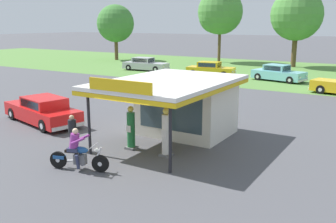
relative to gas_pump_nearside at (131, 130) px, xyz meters
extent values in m
plane|color=#4C4C51|center=(0.92, -0.88, -0.85)|extent=(300.00, 300.00, 0.00)
cube|color=#56843D|center=(0.92, 29.12, -0.84)|extent=(120.00, 24.00, 0.01)
cube|color=silver|center=(0.87, 3.31, 0.48)|extent=(4.01, 3.16, 2.65)
cube|color=#384C56|center=(0.87, 1.75, 0.53)|extent=(3.21, 0.05, 1.70)
cube|color=silver|center=(0.87, 1.67, 1.88)|extent=(4.71, 6.95, 0.16)
cube|color=gold|center=(0.87, 1.67, 1.70)|extent=(4.71, 6.95, 0.18)
cube|color=gold|center=(0.87, -1.77, 2.18)|extent=(2.81, 0.08, 0.44)
cylinder|color=black|center=(2.77, -1.40, 0.48)|extent=(0.12, 0.12, 2.65)
cylinder|color=black|center=(-1.04, -1.40, 0.48)|extent=(0.12, 0.12, 2.65)
cube|color=slate|center=(0.00, 0.00, -0.80)|extent=(0.44, 0.44, 0.10)
cylinder|color=#1E6B33|center=(0.00, 0.00, 0.00)|extent=(0.34, 0.34, 1.49)
cube|color=white|center=(0.00, -0.18, 0.07)|extent=(0.22, 0.02, 0.28)
sphere|color=#EACC4C|center=(0.00, 0.00, 0.88)|extent=(0.26, 0.26, 0.26)
cube|color=slate|center=(1.74, 0.00, -0.80)|extent=(0.44, 0.44, 0.10)
cylinder|color=silver|center=(1.74, 0.00, 0.06)|extent=(0.34, 0.34, 1.62)
cube|color=white|center=(1.74, -0.18, 0.15)|extent=(0.22, 0.02, 0.28)
sphere|color=#EACC4C|center=(1.74, 0.00, 1.02)|extent=(0.26, 0.26, 0.26)
cylinder|color=black|center=(0.62, -2.68, -0.53)|extent=(0.64, 0.29, 0.64)
cylinder|color=silver|center=(0.62, -2.68, -0.53)|extent=(0.19, 0.16, 0.16)
cylinder|color=black|center=(-0.96, -3.18, -0.53)|extent=(0.64, 0.29, 0.64)
cylinder|color=silver|center=(-0.96, -3.18, -0.53)|extent=(0.19, 0.16, 0.16)
ellipsoid|color=#1E4C8C|center=(-0.08, -2.90, -0.07)|extent=(0.61, 0.40, 0.24)
cube|color=#59595E|center=(-0.12, -2.91, -0.43)|extent=(0.49, 0.36, 0.36)
cube|color=black|center=(-0.41, -3.01, -0.13)|extent=(0.54, 0.39, 0.10)
cylinder|color=silver|center=(0.52, -2.71, -0.25)|extent=(0.37, 0.18, 0.71)
cylinder|color=silver|center=(0.41, -2.74, 0.13)|extent=(0.25, 0.68, 0.04)
sphere|color=silver|center=(0.51, -2.71, -0.03)|extent=(0.16, 0.16, 0.16)
cube|color=#1E4C8C|center=(-0.91, -3.17, -0.41)|extent=(0.47, 0.31, 0.12)
cylinder|color=silver|center=(-0.55, -2.90, -0.57)|extent=(0.70, 0.29, 0.18)
cube|color=#2D3351|center=(-0.34, -2.98, -0.07)|extent=(0.48, 0.45, 0.14)
cylinder|color=#2D3351|center=(-0.20, -2.77, -0.47)|extent=(0.19, 0.26, 0.56)
cylinder|color=#2D3351|center=(-0.10, -3.08, -0.47)|extent=(0.19, 0.26, 0.56)
cylinder|color=#8C338C|center=(-0.30, -2.97, 0.25)|extent=(0.49, 0.43, 0.60)
sphere|color=beige|center=(-0.25, -2.95, 0.62)|extent=(0.22, 0.22, 0.22)
cylinder|color=#8C338C|center=(-0.14, -2.71, 0.33)|extent=(0.54, 0.25, 0.31)
cylinder|color=#8C338C|center=(-0.01, -3.09, 0.33)|extent=(0.54, 0.25, 0.31)
cube|color=red|center=(-6.69, 1.03, -0.30)|extent=(5.56, 3.06, 0.73)
cube|color=red|center=(-6.37, 0.95, 0.32)|extent=(2.62, 2.13, 0.53)
cube|color=#283847|center=(-7.47, 1.22, 0.32)|extent=(0.38, 1.41, 0.42)
cube|color=#283847|center=(-6.56, 0.17, 0.32)|extent=(1.90, 0.49, 0.40)
cube|color=#283847|center=(-6.18, 1.73, 0.32)|extent=(1.90, 0.49, 0.40)
cube|color=silver|center=(-9.27, 1.66, -0.55)|extent=(0.54, 1.74, 0.18)
cube|color=silver|center=(-4.10, 0.39, -0.55)|extent=(0.54, 1.74, 0.18)
sphere|color=white|center=(-9.42, 1.09, -0.27)|extent=(0.18, 0.18, 0.18)
sphere|color=white|center=(-9.14, 2.24, -0.27)|extent=(0.18, 0.18, 0.18)
cylinder|color=black|center=(-8.63, 0.61, -0.52)|extent=(0.69, 0.35, 0.66)
cylinder|color=silver|center=(-8.63, 0.61, -0.52)|extent=(0.34, 0.28, 0.30)
cylinder|color=black|center=(-8.22, 2.30, -0.52)|extent=(0.69, 0.35, 0.66)
cylinder|color=silver|center=(-8.22, 2.30, -0.52)|extent=(0.34, 0.28, 0.30)
cylinder|color=black|center=(-5.15, -0.24, -0.52)|extent=(0.69, 0.35, 0.66)
cylinder|color=silver|center=(-5.15, -0.24, -0.52)|extent=(0.34, 0.28, 0.30)
cylinder|color=black|center=(-4.74, 1.44, -0.52)|extent=(0.69, 0.35, 0.66)
cylinder|color=silver|center=(-4.74, 1.44, -0.52)|extent=(0.34, 0.28, 0.30)
cube|color=#B7B7BC|center=(-14.94, 22.75, -0.31)|extent=(5.23, 2.08, 0.72)
cube|color=#B7B7BC|center=(-15.27, 22.73, 0.33)|extent=(2.20, 1.68, 0.54)
cube|color=#283847|center=(-14.23, 22.79, 0.33)|extent=(0.12, 1.38, 0.43)
cube|color=#283847|center=(-15.31, 23.49, 0.33)|extent=(1.79, 0.14, 0.41)
cube|color=#283847|center=(-15.22, 21.97, 0.33)|extent=(1.79, 0.14, 0.41)
cube|color=silver|center=(-12.35, 22.90, -0.55)|extent=(0.22, 1.68, 0.18)
cube|color=silver|center=(-17.53, 22.59, -0.55)|extent=(0.22, 1.68, 0.18)
sphere|color=white|center=(-12.38, 23.47, -0.27)|extent=(0.18, 0.18, 0.18)
sphere|color=white|center=(-12.31, 22.34, -0.27)|extent=(0.18, 0.18, 0.18)
cylinder|color=black|center=(-13.25, 23.68, -0.52)|extent=(0.67, 0.24, 0.66)
cylinder|color=silver|center=(-13.25, 23.68, -0.52)|extent=(0.31, 0.24, 0.30)
cylinder|color=black|center=(-13.15, 22.03, -0.52)|extent=(0.67, 0.24, 0.66)
cylinder|color=silver|center=(-13.15, 22.03, -0.52)|extent=(0.31, 0.24, 0.30)
cylinder|color=black|center=(-16.73, 23.46, -0.52)|extent=(0.67, 0.24, 0.66)
cylinder|color=silver|center=(-16.73, 23.46, -0.52)|extent=(0.31, 0.24, 0.30)
cylinder|color=black|center=(-16.63, 21.82, -0.52)|extent=(0.67, 0.24, 0.66)
cylinder|color=silver|center=(-16.63, 21.82, -0.52)|extent=(0.31, 0.24, 0.30)
cube|color=#7AC6D1|center=(-0.08, 22.66, -0.29)|extent=(4.98, 2.89, 0.76)
cube|color=#7AC6D1|center=(-0.30, 22.71, 0.37)|extent=(2.28, 2.09, 0.55)
cube|color=#283847|center=(0.64, 22.51, 0.37)|extent=(0.36, 1.48, 0.44)
cube|color=#283847|center=(-0.12, 23.53, 0.37)|extent=(1.63, 0.39, 0.42)
cube|color=#283847|center=(-0.48, 21.89, 0.37)|extent=(1.63, 0.39, 0.42)
cube|color=silver|center=(2.23, 22.16, -0.55)|extent=(0.51, 1.82, 0.18)
cube|color=silver|center=(-2.40, 23.17, -0.55)|extent=(0.51, 1.82, 0.18)
sphere|color=white|center=(2.37, 22.76, -0.25)|extent=(0.18, 0.18, 0.18)
sphere|color=white|center=(2.10, 21.55, -0.25)|extent=(0.18, 0.18, 0.18)
cylinder|color=black|center=(1.66, 23.21, -0.52)|extent=(0.69, 0.34, 0.66)
cylinder|color=silver|center=(1.66, 23.21, -0.52)|extent=(0.34, 0.28, 0.30)
cylinder|color=black|center=(1.27, 21.44, -0.52)|extent=(0.69, 0.34, 0.66)
cylinder|color=silver|center=(1.27, 21.44, -0.52)|extent=(0.34, 0.28, 0.30)
cylinder|color=black|center=(-1.44, 23.89, -0.52)|extent=(0.69, 0.34, 0.66)
cylinder|color=silver|center=(-1.44, 23.89, -0.52)|extent=(0.34, 0.28, 0.30)
cylinder|color=black|center=(-1.83, 22.12, -0.52)|extent=(0.69, 0.34, 0.66)
cylinder|color=silver|center=(-1.83, 22.12, -0.52)|extent=(0.34, 0.28, 0.30)
cube|color=silver|center=(3.74, 18.74, -0.55)|extent=(0.42, 1.75, 0.18)
sphere|color=white|center=(3.63, 18.16, -0.23)|extent=(0.18, 0.18, 0.18)
sphere|color=white|center=(3.84, 19.32, -0.23)|extent=(0.18, 0.18, 0.18)
cylinder|color=black|center=(4.47, 17.73, -0.52)|extent=(0.68, 0.31, 0.66)
cylinder|color=silver|center=(4.47, 17.73, -0.52)|extent=(0.33, 0.27, 0.30)
cylinder|color=black|center=(4.77, 19.43, -0.52)|extent=(0.68, 0.31, 0.66)
cylinder|color=silver|center=(4.77, 19.43, -0.52)|extent=(0.33, 0.27, 0.30)
cube|color=gold|center=(-6.77, 22.34, -0.30)|extent=(4.86, 2.46, 0.73)
cube|color=gold|center=(-6.94, 22.32, 0.33)|extent=(2.30, 1.88, 0.52)
cube|color=#283847|center=(-5.92, 22.46, 0.33)|extent=(0.24, 1.42, 0.42)
cube|color=#283847|center=(-7.05, 23.10, 0.33)|extent=(1.77, 0.28, 0.40)
cube|color=#283847|center=(-6.83, 21.54, 0.33)|extent=(1.77, 0.28, 0.40)
cube|color=silver|center=(-4.44, 22.67, -0.55)|extent=(0.36, 1.74, 0.18)
cube|color=silver|center=(-9.11, 22.02, -0.55)|extent=(0.36, 1.74, 0.18)
sphere|color=white|center=(-4.51, 23.25, -0.26)|extent=(0.18, 0.18, 0.18)
sphere|color=white|center=(-4.35, 22.09, -0.26)|extent=(0.18, 0.18, 0.18)
cylinder|color=black|center=(-5.33, 23.41, -0.52)|extent=(0.68, 0.29, 0.66)
cylinder|color=silver|center=(-5.33, 23.41, -0.52)|extent=(0.32, 0.26, 0.30)
cylinder|color=black|center=(-5.09, 21.72, -0.52)|extent=(0.68, 0.29, 0.66)
cylinder|color=silver|center=(-5.09, 21.72, -0.52)|extent=(0.32, 0.26, 0.30)
cylinder|color=black|center=(-8.46, 22.97, -0.52)|extent=(0.68, 0.29, 0.66)
cylinder|color=silver|center=(-8.46, 22.97, -0.52)|extent=(0.32, 0.26, 0.30)
cylinder|color=black|center=(-8.22, 21.28, -0.52)|extent=(0.68, 0.29, 0.66)
cylinder|color=silver|center=(-8.22, 21.28, -0.52)|extent=(0.32, 0.26, 0.30)
cylinder|color=black|center=(-2.02, -1.37, -0.47)|extent=(0.26, 0.26, 0.76)
cylinder|color=black|center=(-2.02, -1.37, 0.19)|extent=(0.34, 0.34, 0.54)
sphere|color=tan|center=(-2.02, -1.37, 0.56)|extent=(0.21, 0.21, 0.21)
cylinder|color=brown|center=(-1.74, 35.01, 1.09)|extent=(0.59, 0.59, 3.87)
sphere|color=#4C893D|center=(-1.74, 35.01, 5.30)|extent=(6.07, 6.07, 6.07)
sphere|color=#4C893D|center=(-1.15, 34.54, 4.69)|extent=(4.49, 4.49, 4.49)
cylinder|color=brown|center=(-25.67, 30.92, 0.73)|extent=(0.50, 0.50, 3.16)
sphere|color=#427F38|center=(-25.67, 30.92, 4.28)|extent=(5.24, 5.24, 5.24)
cylinder|color=brown|center=(-11.78, 35.62, 1.35)|extent=(0.39, 0.39, 4.40)
sphere|color=#4C893D|center=(-11.78, 35.62, 5.78)|extent=(5.93, 5.93, 5.93)
sphere|color=#4C893D|center=(-12.18, 35.05, 5.18)|extent=(4.42, 4.42, 4.42)
camera|label=1|loc=(9.39, -12.41, 4.40)|focal=40.83mm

